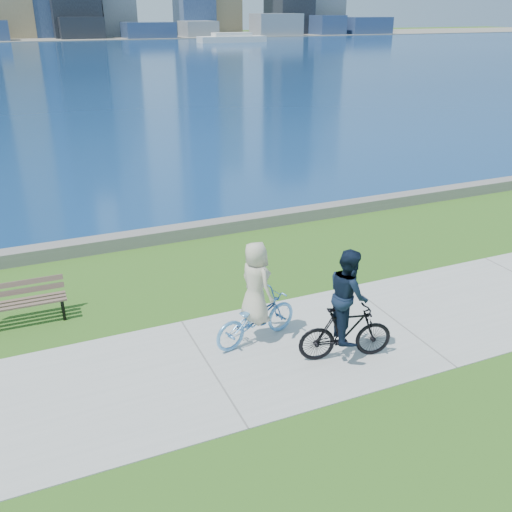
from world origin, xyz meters
The scene contains 9 objects.
ground centered at (0.00, 0.00, 0.00)m, with size 320.00×320.00×0.00m, color #2C5817.
concrete_path centered at (0.00, 0.00, 0.01)m, with size 80.00×3.50×0.02m, color #A8A9A3.
seawall centered at (0.00, 6.20, 0.17)m, with size 90.00×0.50×0.35m, color slate.
bay_water centered at (0.00, 72.00, 0.00)m, with size 320.00×131.00×0.01m, color navy.
far_shore centered at (0.00, 130.00, 0.06)m, with size 320.00×30.00×0.12m, color slate.
ferry_far centered at (38.72, 98.40, 0.72)m, with size 12.74×3.64×1.73m.
park_bench centered at (-2.84, 3.08, 0.50)m, with size 1.59×0.57×0.82m.
cyclist_woman centered at (1.11, 0.51, 0.76)m, with size 1.04×1.90×2.00m.
cyclist_man centered at (2.34, -0.67, 0.91)m, with size 0.89×1.78×2.12m.
Camera 1 is at (-2.62, -8.07, 5.84)m, focal length 40.00 mm.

